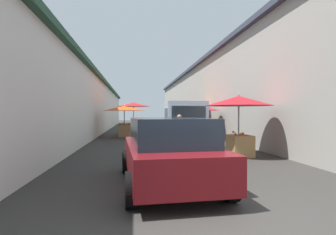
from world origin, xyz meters
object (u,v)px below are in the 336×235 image
(fruit_stall_near_left, at_px, (133,109))
(hatchback_car, at_px, (168,151))
(vendor_by_crates, at_px, (179,130))
(fruit_stall_far_right, at_px, (195,111))
(delivery_truck, at_px, (183,124))
(fruit_stall_near_right, at_px, (124,113))
(fruit_stall_mid_lane, at_px, (239,110))
(fruit_stall_far_left, at_px, (197,111))

(fruit_stall_near_left, bearing_deg, hatchback_car, -177.10)
(hatchback_car, bearing_deg, vendor_by_crates, -12.17)
(hatchback_car, height_order, vendor_by_crates, vendor_by_crates)
(fruit_stall_far_right, relative_size, hatchback_car, 0.61)
(fruit_stall_near_left, distance_m, delivery_truck, 8.64)
(fruit_stall_near_right, distance_m, fruit_stall_near_left, 3.18)
(fruit_stall_far_right, bearing_deg, delivery_truck, 161.39)
(delivery_truck, bearing_deg, fruit_stall_near_right, 29.45)
(fruit_stall_mid_lane, relative_size, delivery_truck, 0.49)
(fruit_stall_near_left, height_order, fruit_stall_far_left, fruit_stall_near_left)
(fruit_stall_far_left, relative_size, vendor_by_crates, 1.73)
(fruit_stall_mid_lane, bearing_deg, vendor_by_crates, 45.01)
(fruit_stall_near_right, xyz_separation_m, fruit_stall_near_left, (3.12, -0.56, 0.31))
(fruit_stall_far_left, height_order, delivery_truck, fruit_stall_far_left)
(fruit_stall_far_right, relative_size, fruit_stall_near_left, 0.97)
(fruit_stall_far_right, relative_size, fruit_stall_near_right, 0.91)
(delivery_truck, xyz_separation_m, vendor_by_crates, (-1.43, 0.41, -0.18))
(fruit_stall_far_right, height_order, fruit_stall_far_left, fruit_stall_far_right)
(fruit_stall_near_right, bearing_deg, hatchback_car, -173.68)
(fruit_stall_far_left, relative_size, hatchback_car, 0.65)
(fruit_stall_far_left, bearing_deg, fruit_stall_near_left, 34.62)
(fruit_stall_near_right, height_order, vendor_by_crates, fruit_stall_near_right)
(fruit_stall_mid_lane, bearing_deg, hatchback_car, 139.60)
(fruit_stall_near_left, bearing_deg, delivery_truck, -164.18)
(fruit_stall_near_left, xyz_separation_m, fruit_stall_far_left, (-5.39, -3.72, -0.24))
(fruit_stall_far_right, xyz_separation_m, hatchback_car, (-12.42, 3.45, -0.97))
(fruit_stall_far_left, xyz_separation_m, hatchback_car, (-9.73, 2.96, -0.93))
(fruit_stall_near_right, bearing_deg, fruit_stall_far_left, -117.90)
(vendor_by_crates, bearing_deg, fruit_stall_mid_lane, -134.99)
(fruit_stall_near_right, relative_size, fruit_stall_near_left, 1.07)
(fruit_stall_near_right, height_order, fruit_stall_mid_lane, fruit_stall_mid_lane)
(fruit_stall_far_right, bearing_deg, fruit_stall_near_right, 95.06)
(hatchback_car, bearing_deg, fruit_stall_mid_lane, -40.40)
(fruit_stall_mid_lane, bearing_deg, fruit_stall_near_right, 27.34)
(fruit_stall_far_left, height_order, fruit_stall_mid_lane, fruit_stall_mid_lane)
(fruit_stall_near_left, relative_size, fruit_stall_mid_lane, 1.05)
(hatchback_car, xyz_separation_m, vendor_by_crates, (5.42, -1.17, 0.12))
(vendor_by_crates, bearing_deg, hatchback_car, 167.83)
(fruit_stall_far_right, height_order, fruit_stall_mid_lane, fruit_stall_far_right)
(fruit_stall_near_right, distance_m, delivery_truck, 5.94)
(fruit_stall_far_left, relative_size, delivery_truck, 0.53)
(fruit_stall_near_left, height_order, vendor_by_crates, fruit_stall_near_left)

